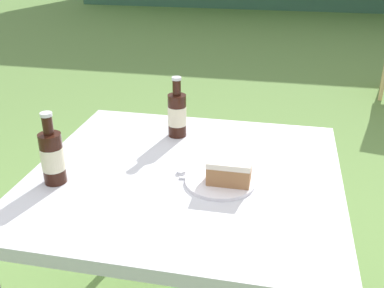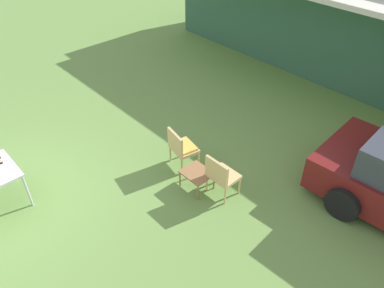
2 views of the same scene
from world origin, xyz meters
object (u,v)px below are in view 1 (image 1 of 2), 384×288
at_px(patio_table, 186,190).
at_px(cola_bottle_far, 52,156).
at_px(cola_bottle_near, 177,114).
at_px(cake_on_plate, 226,174).

height_order(patio_table, cola_bottle_far, cola_bottle_far).
height_order(cola_bottle_near, cola_bottle_far, same).
height_order(patio_table, cake_on_plate, cake_on_plate).
xyz_separation_m(patio_table, cola_bottle_far, (-0.36, -0.14, 0.15)).
height_order(patio_table, cola_bottle_near, cola_bottle_near).
bearing_deg(patio_table, cola_bottle_near, 108.59).
distance_m(cake_on_plate, cola_bottle_far, 0.51).
bearing_deg(cola_bottle_far, patio_table, 20.43).
bearing_deg(cola_bottle_near, cola_bottle_far, -124.52).
relative_size(patio_table, cola_bottle_near, 4.28).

